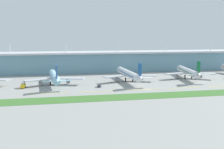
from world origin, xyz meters
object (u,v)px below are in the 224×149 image
(airliner_near_middle, at_px, (54,77))
(fuel_truck, at_px, (23,85))
(airliner_center, at_px, (129,74))
(pushback_tug, at_px, (99,86))
(airliner_far_middle, at_px, (188,72))

(airliner_near_middle, bearing_deg, fuel_truck, -158.01)
(airliner_near_middle, height_order, airliner_center, same)
(airliner_near_middle, distance_m, pushback_tug, 38.84)
(airliner_near_middle, relative_size, fuel_truck, 8.41)
(airliner_center, bearing_deg, fuel_truck, -170.83)
(pushback_tug, bearing_deg, airliner_far_middle, 16.18)
(fuel_truck, bearing_deg, pushback_tug, -7.85)
(airliner_center, distance_m, fuel_truck, 88.37)
(airliner_center, relative_size, pushback_tug, 14.13)
(airliner_far_middle, height_order, pushback_tug, airliner_far_middle)
(airliner_center, height_order, airliner_far_middle, same)
(airliner_center, bearing_deg, airliner_far_middle, 3.40)
(airliner_center, bearing_deg, pushback_tug, -143.30)
(airliner_near_middle, relative_size, airliner_center, 0.88)
(airliner_far_middle, xyz_separation_m, fuel_truck, (-145.40, -17.52, -4.19))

